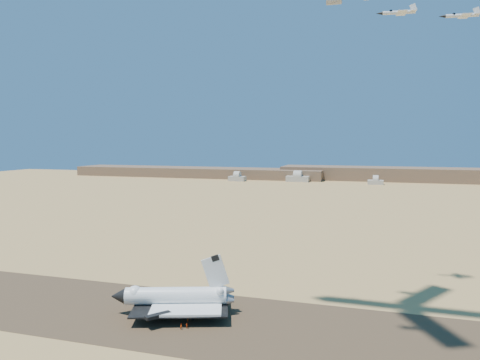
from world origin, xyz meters
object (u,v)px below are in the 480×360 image
(crew_a, at_px, (188,319))
(chase_jet_d, at_px, (398,12))
(crew_b, at_px, (181,326))
(shuttle, at_px, (175,298))
(crew_c, at_px, (187,326))
(chase_jet_e, at_px, (461,15))

(crew_a, distance_m, chase_jet_d, 127.50)
(chase_jet_d, bearing_deg, crew_b, -140.79)
(crew_a, distance_m, crew_b, 5.95)
(chase_jet_d, bearing_deg, shuttle, -149.89)
(shuttle, height_order, crew_c, shuttle)
(shuttle, xyz_separation_m, chase_jet_d, (66.25, 46.62, 95.84))
(crew_c, xyz_separation_m, chase_jet_d, (57.82, 56.44, 100.19))
(crew_b, distance_m, chase_jet_d, 129.72)
(shuttle, xyz_separation_m, crew_c, (8.43, -9.83, -4.35))
(crew_a, bearing_deg, crew_b, -156.79)
(chase_jet_d, bearing_deg, crew_a, -144.16)
(crew_a, bearing_deg, shuttle, 70.70)
(crew_c, bearing_deg, shuttle, -16.22)
(crew_a, xyz_separation_m, chase_jet_d, (59.65, 51.61, 100.17))
(crew_b, distance_m, chase_jet_e, 153.27)
(crew_c, height_order, chase_jet_e, chase_jet_e)
(crew_b, bearing_deg, crew_c, -51.78)
(crew_a, relative_size, crew_c, 1.02)
(chase_jet_e, bearing_deg, shuttle, -148.92)
(crew_b, bearing_deg, chase_jet_e, -48.42)
(shuttle, height_order, chase_jet_e, chase_jet_e)
(chase_jet_e, bearing_deg, chase_jet_d, -143.86)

